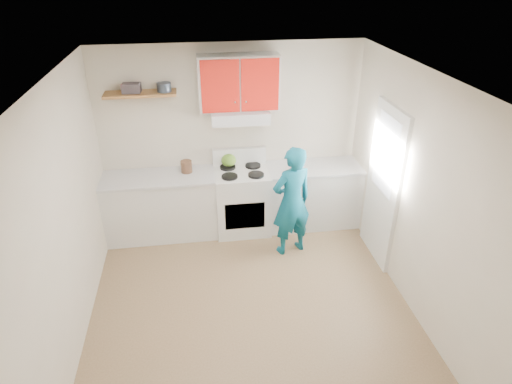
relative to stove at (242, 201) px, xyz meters
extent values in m
plane|color=brown|center=(-0.10, -1.57, -0.46)|extent=(3.80, 3.80, 0.00)
cube|color=white|center=(-0.10, -1.57, 2.14)|extent=(3.60, 3.80, 0.04)
cube|color=beige|center=(-0.10, 0.32, 0.84)|extent=(3.60, 0.04, 2.60)
cube|color=beige|center=(-0.10, -3.47, 0.84)|extent=(3.60, 0.04, 2.60)
cube|color=beige|center=(-1.90, -1.57, 0.84)|extent=(0.04, 3.80, 2.60)
cube|color=beige|center=(1.70, -1.57, 0.84)|extent=(0.04, 3.80, 2.60)
cube|color=white|center=(1.68, -0.88, 0.56)|extent=(0.05, 0.85, 2.05)
cube|color=white|center=(1.65, -0.88, 0.99)|extent=(0.01, 0.55, 0.95)
cube|color=silver|center=(-1.14, 0.02, -0.01)|extent=(1.52, 0.60, 0.90)
cube|color=silver|center=(1.04, 0.02, -0.01)|extent=(1.32, 0.60, 0.90)
cube|color=white|center=(0.00, 0.00, 0.00)|extent=(0.76, 0.65, 0.92)
cube|color=silver|center=(0.00, 0.10, 1.24)|extent=(0.76, 0.44, 0.15)
cube|color=#AE180F|center=(0.00, 0.16, 1.66)|extent=(1.02, 0.33, 0.70)
cube|color=brown|center=(-1.25, 0.18, 1.56)|extent=(0.90, 0.30, 0.04)
cube|color=#3D363B|center=(-1.35, 0.18, 1.64)|extent=(0.24, 0.18, 0.12)
cylinder|color=#333D4C|center=(-0.95, 0.17, 1.63)|extent=(0.22, 0.22, 0.11)
ellipsoid|color=#538023|center=(-0.16, 0.21, 0.55)|extent=(0.28, 0.28, 0.18)
cylinder|color=#4B3121|center=(-0.75, 0.11, 0.53)|extent=(0.20, 0.20, 0.19)
cube|color=olive|center=(0.61, -0.03, 0.45)|extent=(0.36, 0.30, 0.02)
cube|color=#B61712|center=(1.47, -0.03, 0.44)|extent=(0.35, 0.31, 0.01)
imported|color=#0C566C|center=(0.57, -0.64, 0.30)|extent=(0.64, 0.51, 1.52)
camera|label=1|loc=(-0.60, -5.41, 3.10)|focal=30.66mm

